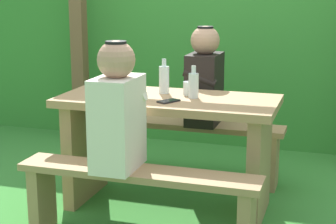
% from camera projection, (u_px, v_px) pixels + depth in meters
% --- Properties ---
extents(ground_plane, '(12.00, 12.00, 0.00)m').
position_uv_depth(ground_plane, '(168.00, 206.00, 3.72)').
color(ground_plane, '#388233').
extents(hedge_backdrop, '(6.40, 0.62, 1.68)m').
position_uv_depth(hedge_backdrop, '(226.00, 50.00, 5.23)').
color(hedge_backdrop, '#358330').
rests_on(hedge_backdrop, ground_plane).
extents(pergola_post_left, '(0.12, 0.12, 2.29)m').
position_uv_depth(pergola_post_left, '(78.00, 19.00, 5.01)').
color(pergola_post_left, brown).
rests_on(pergola_post_left, ground_plane).
extents(picnic_table, '(1.40, 0.64, 0.75)m').
position_uv_depth(picnic_table, '(168.00, 133.00, 3.61)').
color(picnic_table, '#9E7A51').
rests_on(picnic_table, ground_plane).
extents(bench_near, '(1.40, 0.24, 0.45)m').
position_uv_depth(bench_near, '(138.00, 191.00, 3.13)').
color(bench_near, '#9E7A51').
rests_on(bench_near, ground_plane).
extents(bench_far, '(1.40, 0.24, 0.45)m').
position_uv_depth(bench_far, '(190.00, 139.00, 4.17)').
color(bench_far, '#9E7A51').
rests_on(bench_far, ground_plane).
extents(person_white_shirt, '(0.25, 0.35, 0.72)m').
position_uv_depth(person_white_shirt, '(118.00, 111.00, 3.06)').
color(person_white_shirt, silver).
rests_on(person_white_shirt, bench_near).
extents(person_black_coat, '(0.25, 0.35, 0.72)m').
position_uv_depth(person_black_coat, '(204.00, 79.00, 4.03)').
color(person_black_coat, black).
rests_on(person_black_coat, bench_far).
extents(drinking_glass, '(0.07, 0.07, 0.09)m').
position_uv_depth(drinking_glass, '(188.00, 88.00, 3.62)').
color(drinking_glass, silver).
rests_on(drinking_glass, picnic_table).
extents(bottle_left, '(0.07, 0.07, 0.21)m').
position_uv_depth(bottle_left, '(194.00, 85.00, 3.51)').
color(bottle_left, silver).
rests_on(bottle_left, picnic_table).
extents(bottle_right, '(0.07, 0.07, 0.23)m').
position_uv_depth(bottle_right, '(164.00, 79.00, 3.66)').
color(bottle_right, silver).
rests_on(bottle_right, picnic_table).
extents(cell_phone, '(0.13, 0.16, 0.01)m').
position_uv_depth(cell_phone, '(169.00, 101.00, 3.41)').
color(cell_phone, black).
rests_on(cell_phone, picnic_table).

